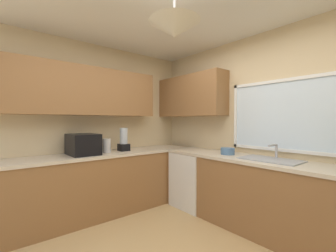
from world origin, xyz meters
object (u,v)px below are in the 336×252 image
(kettle, at_px, (107,146))
(bowl, at_px, (228,151))
(dishwasher, at_px, (195,179))
(sink_assembly, at_px, (270,159))
(microwave, at_px, (83,144))
(blender_appliance, at_px, (124,141))

(kettle, bearing_deg, bowl, 44.94)
(dishwasher, xyz_separation_m, sink_assembly, (1.20, 0.04, 0.48))
(kettle, xyz_separation_m, sink_assembly, (1.84, 1.25, -0.09))
(microwave, xyz_separation_m, sink_assembly, (1.86, 1.58, -0.14))
(microwave, height_order, blender_appliance, blender_appliance)
(kettle, relative_size, bowl, 1.07)
(microwave, bearing_deg, sink_assembly, 40.36)
(dishwasher, relative_size, blender_appliance, 2.37)
(dishwasher, height_order, sink_assembly, sink_assembly)
(microwave, relative_size, sink_assembly, 0.71)
(sink_assembly, distance_m, blender_appliance, 2.10)
(kettle, bearing_deg, dishwasher, 62.12)
(kettle, distance_m, blender_appliance, 0.30)
(microwave, xyz_separation_m, blender_appliance, (0.00, 0.63, 0.02))
(dishwasher, bearing_deg, blender_appliance, -125.69)
(dishwasher, relative_size, bowl, 4.44)
(blender_appliance, bearing_deg, microwave, -90.00)
(blender_appliance, bearing_deg, sink_assembly, 27.11)
(sink_assembly, bearing_deg, dishwasher, -178.30)
(dishwasher, height_order, microwave, microwave)
(microwave, distance_m, blender_appliance, 0.63)
(kettle, xyz_separation_m, blender_appliance, (-0.02, 0.29, 0.06))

